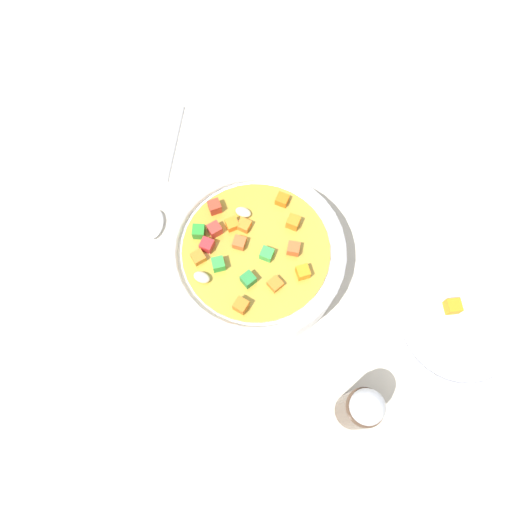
# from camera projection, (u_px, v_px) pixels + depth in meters

# --- Properties ---
(ground_plane) EXTENTS (1.40, 1.40, 0.02)m
(ground_plane) POSITION_uv_depth(u_px,v_px,m) (256.00, 266.00, 0.54)
(ground_plane) COLOR #BAB2A0
(soup_bowl_main) EXTENTS (0.19, 0.19, 0.06)m
(soup_bowl_main) POSITION_uv_depth(u_px,v_px,m) (256.00, 255.00, 0.51)
(soup_bowl_main) COLOR white
(soup_bowl_main) RESTS_ON ground_plane
(spoon) EXTENTS (0.12, 0.17, 0.01)m
(spoon) POSITION_uv_depth(u_px,v_px,m) (164.00, 181.00, 0.57)
(spoon) COLOR silver
(spoon) RESTS_ON ground_plane
(side_bowl_small) EXTENTS (0.14, 0.14, 0.04)m
(side_bowl_small) POSITION_uv_depth(u_px,v_px,m) (453.00, 327.00, 0.49)
(side_bowl_small) COLOR white
(side_bowl_small) RESTS_ON ground_plane
(pepper_shaker) EXTENTS (0.04, 0.04, 0.09)m
(pepper_shaker) POSITION_uv_depth(u_px,v_px,m) (361.00, 409.00, 0.44)
(pepper_shaker) COLOR #4C3828
(pepper_shaker) RESTS_ON ground_plane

